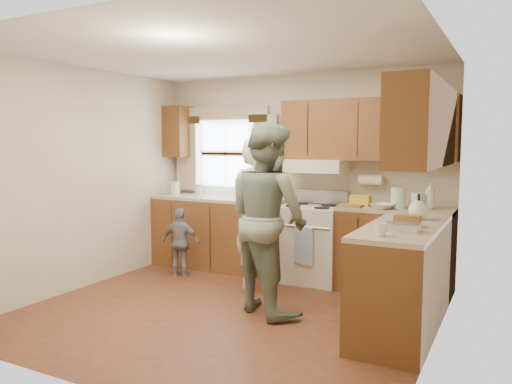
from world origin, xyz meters
The scene contains 6 objects.
room centered at (0.00, 0.00, 1.25)m, with size 3.80×3.80×3.80m.
kitchen_fixtures centered at (0.61, 1.08, 0.84)m, with size 3.80×2.25×2.15m.
stove centered at (0.30, 1.44, 0.47)m, with size 0.76×0.67×1.07m.
woman_left centered at (-0.07, 0.74, 0.86)m, with size 0.62×0.41×1.71m, color white.
woman_right centered at (0.33, 0.22, 0.92)m, with size 0.90×0.70×1.85m, color #264333.
child centered at (-1.18, 0.85, 0.43)m, with size 0.50×0.21×0.85m, color gray.
Camera 1 is at (2.45, -4.08, 1.66)m, focal length 35.00 mm.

